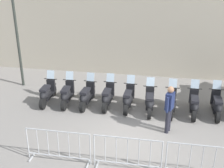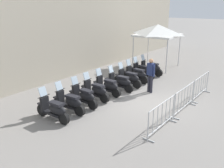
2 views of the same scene
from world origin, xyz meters
name	(u,v)px [view 1 (image 1 of 2)]	position (x,y,z in m)	size (l,w,h in m)	color
ground_plane	(133,137)	(0.00, 0.00, 0.00)	(120.00, 120.00, 0.00)	gray
motorcycle_0	(47,93)	(-3.67, 2.21, 0.45)	(0.56, 1.73, 1.24)	black
motorcycle_1	(67,94)	(-2.82, 2.18, 0.45)	(0.56, 1.72, 1.24)	black
motorcycle_2	(87,96)	(-1.98, 2.12, 0.45)	(0.62, 1.72, 1.24)	black
motorcycle_3	(108,96)	(-1.12, 2.12, 0.45)	(0.58, 1.73, 1.24)	black
motorcycle_4	(128,98)	(-0.27, 2.03, 0.45)	(0.59, 1.72, 1.24)	black
motorcycle_5	(150,101)	(0.57, 1.83, 0.45)	(0.56, 1.72, 1.24)	black
motorcycle_6	(171,103)	(1.42, 1.79, 0.45)	(0.58, 1.73, 1.24)	black
motorcycle_7	(194,104)	(2.27, 1.78, 0.45)	(0.59, 1.72, 1.24)	black
motorcycle_8	(217,105)	(3.12, 1.79, 0.45)	(0.58, 1.73, 1.24)	black
barrier_segment_0	(58,147)	(-2.17, -1.53, 0.52)	(1.96, 0.58, 1.07)	#B2B5B7
barrier_segment_1	(127,154)	(-0.13, -1.69, 0.52)	(1.96, 0.58, 1.07)	#B2B5B7
barrier_segment_2	(202,162)	(1.91, -1.84, 0.52)	(1.96, 0.58, 1.07)	#B2B5B7
street_lamp	(16,24)	(-5.40, 3.93, 2.96)	(0.36, 0.36, 4.78)	#2D332D
officer_near_row_end	(169,107)	(1.18, 0.44, 0.98)	(0.35, 0.51, 1.73)	#23232D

